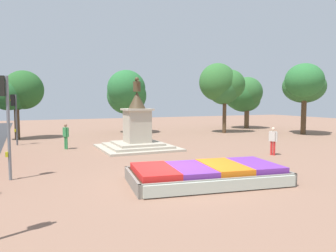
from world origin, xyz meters
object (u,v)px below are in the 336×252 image
pedestrian_near_planter (273,139)px  pedestrian_with_handbag (66,135)px  statue_monument (137,133)px  traffic_light_mid_block (5,109)px  traffic_light_far_corner (14,110)px  flower_planter (207,174)px

pedestrian_near_planter → pedestrian_with_handbag: bearing=145.9°
statue_monument → traffic_light_mid_block: size_ratio=1.16×
traffic_light_far_corner → pedestrian_with_handbag: (3.05, -3.40, -1.52)m
pedestrian_with_handbag → pedestrian_near_planter: 13.00m
traffic_light_mid_block → pedestrian_with_handbag: 8.52m
statue_monument → pedestrian_near_planter: size_ratio=2.95×
statue_monument → pedestrian_with_handbag: statue_monument is taller
traffic_light_mid_block → pedestrian_with_handbag: size_ratio=2.49×
flower_planter → traffic_light_mid_block: 8.36m
traffic_light_mid_block → statue_monument: bearing=38.5°
traffic_light_mid_block → traffic_light_far_corner: 11.09m
traffic_light_mid_block → traffic_light_far_corner: size_ratio=1.16×
flower_planter → pedestrian_near_planter: (6.79, 3.95, 0.62)m
statue_monument → pedestrian_near_planter: 8.51m
pedestrian_near_planter → traffic_light_far_corner: bearing=142.2°
statue_monument → traffic_light_far_corner: bearing=145.1°
pedestrian_with_handbag → pedestrian_near_planter: size_ratio=1.03×
pedestrian_near_planter → flower_planter: bearing=-149.8°
flower_planter → traffic_light_mid_block: bearing=153.5°
pedestrian_with_handbag → pedestrian_near_planter: (10.76, -7.30, -0.03)m
traffic_light_mid_block → pedestrian_near_planter: traffic_light_mid_block is taller
traffic_light_far_corner → pedestrian_near_planter: size_ratio=2.21×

